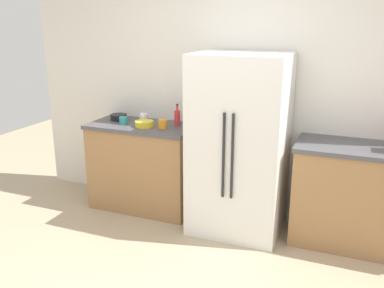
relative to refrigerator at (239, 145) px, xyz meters
The scene contains 10 objects.
kitchen_back_panel 0.82m from the refrigerator, 108.70° to the left, with size 4.79×0.10×3.08m, color silver.
counter_left 1.16m from the refrigerator, behind, with size 1.14×0.59×0.94m.
counter_right 1.35m from the refrigerator, ahead, with size 1.54×0.59×0.94m.
refrigerator is the anchor object (origin of this frame).
bottle_a 0.76m from the refrigerator, 166.29° to the left, with size 0.06×0.06×0.23m.
cup_a 1.12m from the refrigerator, behind, with size 0.09×0.09×0.10m, color white.
cup_b 0.82m from the refrigerator, behind, with size 0.09×0.09×0.09m, color orange.
cup_c 1.28m from the refrigerator, behind, with size 0.09×0.09×0.08m, color teal.
bowl_a 1.44m from the refrigerator, behind, with size 0.18×0.18×0.06m, color black.
bowl_b 1.03m from the refrigerator, behind, with size 0.20×0.20×0.06m, color yellow.
Camera 1 is at (1.14, -2.22, 1.99)m, focal length 38.92 mm.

